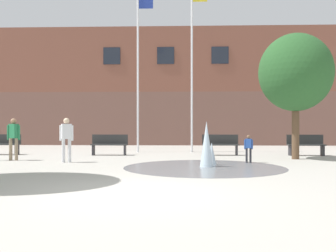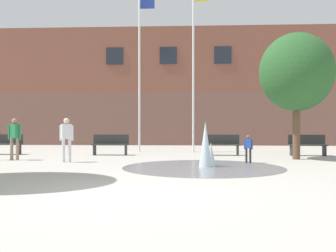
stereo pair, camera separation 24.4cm
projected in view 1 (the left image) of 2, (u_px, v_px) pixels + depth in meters
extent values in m
plane|color=#B2ADA3|center=(128.00, 193.00, 7.81)|extent=(100.00, 100.00, 0.00)
cube|color=brown|center=(167.00, 119.00, 28.37)|extent=(36.00, 6.00, 3.47)
cube|color=brown|center=(167.00, 66.00, 28.36)|extent=(36.00, 6.00, 4.25)
cube|color=#1E232D|center=(112.00, 56.00, 25.46)|extent=(1.10, 0.06, 1.10)
cube|color=#1E232D|center=(166.00, 56.00, 25.34)|extent=(1.10, 0.06, 1.10)
cube|color=#1E232D|center=(220.00, 55.00, 25.21)|extent=(1.10, 0.06, 1.10)
cylinder|color=gray|center=(204.00, 167.00, 12.42)|extent=(5.12, 5.12, 0.01)
cone|color=silver|center=(207.00, 144.00, 12.58)|extent=(0.43, 0.43, 1.46)
cone|color=silver|center=(212.00, 154.00, 13.07)|extent=(0.32, 0.32, 0.76)
cube|color=#28282D|center=(17.00, 150.00, 17.57)|extent=(0.06, 0.40, 0.44)
cube|color=#2D2D2D|center=(2.00, 144.00, 17.60)|extent=(1.60, 0.44, 0.05)
cube|color=#2D2D2D|center=(4.00, 139.00, 17.80)|extent=(1.60, 0.04, 0.42)
cube|color=#28282D|center=(93.00, 150.00, 17.35)|extent=(0.06, 0.40, 0.44)
cube|color=#28282D|center=(125.00, 150.00, 17.30)|extent=(0.06, 0.40, 0.44)
cube|color=#2D2D2D|center=(109.00, 145.00, 17.32)|extent=(1.60, 0.44, 0.05)
cube|color=#2D2D2D|center=(110.00, 139.00, 17.52)|extent=(1.60, 0.04, 0.42)
cube|color=#28282D|center=(205.00, 150.00, 17.28)|extent=(0.06, 0.40, 0.44)
cube|color=#28282D|center=(237.00, 150.00, 17.23)|extent=(0.06, 0.40, 0.44)
cube|color=#2D2D2D|center=(221.00, 145.00, 17.26)|extent=(1.60, 0.44, 0.05)
cube|color=#2D2D2D|center=(220.00, 139.00, 17.45)|extent=(1.60, 0.04, 0.42)
cube|color=#28282D|center=(290.00, 150.00, 17.12)|extent=(0.06, 0.40, 0.44)
cube|color=#28282D|center=(323.00, 151.00, 17.07)|extent=(0.06, 0.40, 0.44)
cube|color=#2D2D2D|center=(306.00, 145.00, 17.09)|extent=(1.60, 0.44, 0.05)
cube|color=#2D2D2D|center=(305.00, 139.00, 17.29)|extent=(1.60, 0.04, 0.42)
cylinder|color=#89755B|center=(11.00, 149.00, 14.82)|extent=(0.12, 0.12, 0.84)
cylinder|color=#89755B|center=(16.00, 149.00, 14.81)|extent=(0.12, 0.12, 0.84)
cube|color=#237547|center=(14.00, 131.00, 14.81)|extent=(0.39, 0.34, 0.54)
sphere|color=#997051|center=(14.00, 121.00, 14.81)|extent=(0.21, 0.21, 0.21)
cylinder|color=#237547|center=(8.00, 132.00, 14.82)|extent=(0.08, 0.08, 0.55)
cylinder|color=#237547|center=(19.00, 132.00, 14.81)|extent=(0.08, 0.08, 0.55)
cylinder|color=#28282D|center=(247.00, 155.00, 13.88)|extent=(0.07, 0.07, 0.52)
cylinder|color=#28282D|center=(250.00, 155.00, 13.88)|extent=(0.07, 0.07, 0.52)
cube|color=#284C9E|center=(249.00, 143.00, 13.88)|extent=(0.24, 0.20, 0.33)
sphere|color=brown|center=(249.00, 137.00, 13.87)|extent=(0.13, 0.13, 0.13)
cylinder|color=#284C9E|center=(245.00, 144.00, 13.88)|extent=(0.05, 0.05, 0.34)
cylinder|color=#284C9E|center=(252.00, 144.00, 13.87)|extent=(0.05, 0.05, 0.34)
cylinder|color=silver|center=(63.00, 151.00, 14.04)|extent=(0.12, 0.12, 0.84)
cylinder|color=silver|center=(70.00, 151.00, 14.03)|extent=(0.12, 0.12, 0.84)
cube|color=white|center=(66.00, 131.00, 14.03)|extent=(0.39, 0.34, 0.54)
sphere|color=beige|center=(66.00, 121.00, 14.03)|extent=(0.21, 0.21, 0.21)
cylinder|color=white|center=(61.00, 133.00, 14.04)|extent=(0.08, 0.08, 0.55)
cylinder|color=white|center=(72.00, 133.00, 14.02)|extent=(0.08, 0.08, 0.55)
cylinder|color=silver|center=(138.00, 72.00, 19.27)|extent=(0.10, 0.10, 7.90)
cube|color=#233893|center=(146.00, 4.00, 19.24)|extent=(0.70, 0.02, 0.45)
cylinder|color=silver|center=(192.00, 68.00, 19.18)|extent=(0.10, 0.10, 8.21)
cylinder|color=brown|center=(295.00, 135.00, 15.37)|extent=(0.29, 0.29, 1.88)
ellipsoid|color=#285628|center=(296.00, 72.00, 15.36)|extent=(2.86, 2.86, 3.04)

